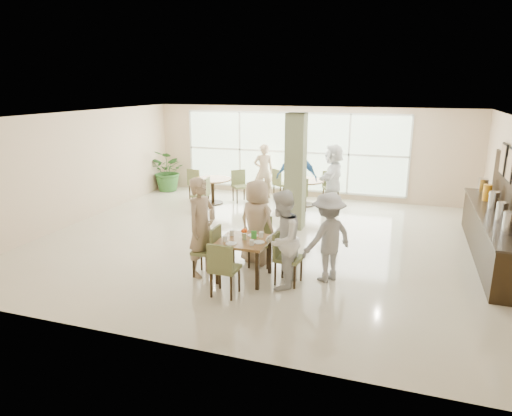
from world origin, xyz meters
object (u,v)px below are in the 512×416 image
(round_table_right, at_px, (305,186))
(teen_left, at_px, (202,227))
(adult_a, at_px, (297,178))
(potted_plant, at_px, (169,171))
(adult_b, at_px, (333,177))
(adult_standing, at_px, (264,171))
(main_table, at_px, (244,245))
(buffet_counter, at_px, (492,232))
(round_table_left, at_px, (213,184))
(teen_far, at_px, (257,222))
(teen_right, at_px, (281,240))
(teen_standing, at_px, (328,237))

(round_table_right, height_order, teen_left, teen_left)
(adult_a, bearing_deg, potted_plant, 160.98)
(adult_b, relative_size, adult_standing, 1.09)
(teen_left, height_order, adult_a, adult_a)
(teen_left, bearing_deg, potted_plant, 49.64)
(main_table, height_order, buffet_counter, buffet_counter)
(main_table, xyz_separation_m, round_table_right, (-0.11, 5.52, -0.08))
(round_table_left, height_order, teen_far, teen_far)
(teen_right, xyz_separation_m, adult_a, (-0.90, 4.82, 0.10))
(adult_a, xyz_separation_m, adult_b, (0.88, 0.72, -0.04))
(main_table, relative_size, buffet_counter, 0.19)
(teen_far, bearing_deg, round_table_right, -67.67)
(buffet_counter, relative_size, teen_standing, 2.89)
(adult_a, bearing_deg, teen_left, -101.95)
(round_table_right, relative_size, adult_b, 0.59)
(round_table_right, bearing_deg, potted_plant, 175.35)
(teen_left, distance_m, adult_b, 5.68)
(adult_standing, bearing_deg, adult_a, 113.20)
(teen_right, distance_m, adult_standing, 6.52)
(buffet_counter, xyz_separation_m, teen_standing, (-2.99, -2.18, 0.26))
(round_table_right, bearing_deg, teen_standing, -73.16)
(buffet_counter, height_order, teen_left, buffet_counter)
(teen_far, xyz_separation_m, adult_standing, (-1.51, 5.21, -0.00))
(potted_plant, xyz_separation_m, teen_right, (5.52, -6.01, 0.18))
(buffet_counter, bearing_deg, adult_a, 155.43)
(adult_a, bearing_deg, round_table_right, 80.71)
(buffet_counter, height_order, adult_a, buffet_counter)
(round_table_right, relative_size, teen_standing, 0.67)
(teen_standing, height_order, adult_standing, adult_standing)
(round_table_right, xyz_separation_m, adult_standing, (-1.43, 0.49, 0.28))
(adult_a, bearing_deg, main_table, -92.29)
(potted_plant, height_order, adult_a, adult_a)
(teen_left, bearing_deg, round_table_left, 37.53)
(round_table_left, distance_m, adult_b, 3.53)
(round_table_right, distance_m, teen_standing, 5.33)
(teen_left, bearing_deg, buffet_counter, -47.26)
(buffet_counter, xyz_separation_m, teen_right, (-3.70, -2.71, 0.31))
(teen_left, xyz_separation_m, teen_far, (0.77, 0.85, -0.07))
(round_table_left, bearing_deg, teen_right, -54.95)
(potted_plant, bearing_deg, adult_standing, 1.82)
(round_table_right, relative_size, adult_standing, 0.64)
(round_table_left, xyz_separation_m, teen_right, (3.48, -4.96, 0.29))
(teen_right, xyz_separation_m, adult_standing, (-2.26, 6.12, -0.02))
(teen_right, bearing_deg, potted_plant, -135.99)
(round_table_left, relative_size, adult_a, 0.58)
(main_table, height_order, teen_left, teen_left)
(main_table, height_order, round_table_left, same)
(main_table, relative_size, potted_plant, 0.65)
(round_table_left, bearing_deg, buffet_counter, -17.39)
(round_table_right, xyz_separation_m, adult_a, (-0.07, -0.82, 0.39))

